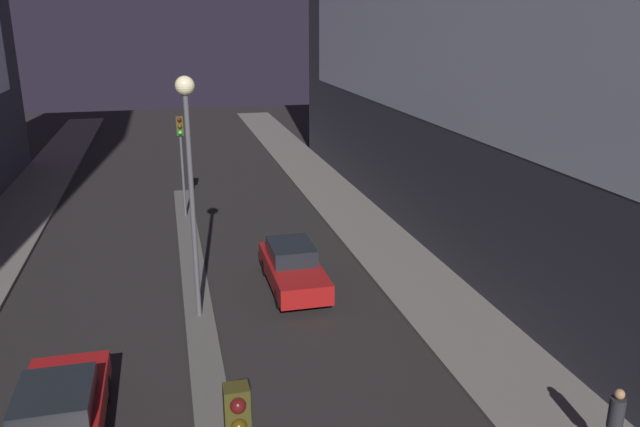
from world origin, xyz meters
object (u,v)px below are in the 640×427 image
(street_lamp, at_px, (189,149))
(car_right_lane, at_px, (293,267))
(traffic_light_mid, at_px, (181,144))
(car_left_lane, at_px, (59,411))
(pedestrian_on_right_sidewalk, at_px, (615,422))

(street_lamp, height_order, car_right_lane, street_lamp)
(traffic_light_mid, bearing_deg, car_left_lane, -101.85)
(traffic_light_mid, bearing_deg, street_lamp, -90.00)
(car_left_lane, distance_m, pedestrian_on_right_sidewalk, 12.28)
(traffic_light_mid, height_order, car_left_lane, traffic_light_mid)
(traffic_light_mid, relative_size, street_lamp, 0.64)
(car_left_lane, xyz_separation_m, car_right_lane, (6.87, 7.09, 0.04))
(car_left_lane, distance_m, car_right_lane, 9.87)
(car_right_lane, bearing_deg, car_left_lane, -134.12)
(street_lamp, height_order, pedestrian_on_right_sidewalk, street_lamp)
(street_lamp, relative_size, car_right_lane, 1.62)
(street_lamp, distance_m, car_right_lane, 6.12)
(street_lamp, height_order, car_left_lane, street_lamp)
(traffic_light_mid, distance_m, street_lamp, 11.08)
(car_right_lane, xyz_separation_m, pedestrian_on_right_sidewalk, (4.84, -10.79, 0.25))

